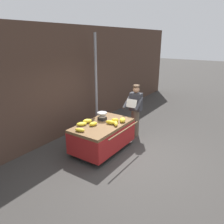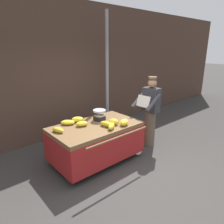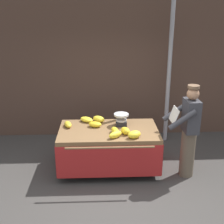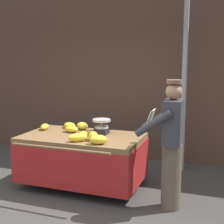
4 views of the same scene
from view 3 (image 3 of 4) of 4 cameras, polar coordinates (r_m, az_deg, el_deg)
The scene contains 14 objects.
ground_plane at distance 5.09m, azimuth 1.16°, elevation -15.95°, with size 60.00×60.00×0.00m, color #383533.
back_wall at distance 6.97m, azimuth -0.13°, elevation 9.65°, with size 16.00×0.24×3.52m, color #473328.
street_pole at distance 6.64m, azimuth 10.89°, elevation 7.77°, with size 0.09×0.09×3.29m, color gray.
banana_cart at distance 5.58m, azimuth -0.66°, elevation -5.38°, with size 1.85×1.28×0.82m.
weighing_scale at distance 5.65m, azimuth 1.78°, elevation -1.46°, with size 0.28×0.28×0.24m.
banana_bunch_0 at distance 5.29m, azimuth 0.61°, elevation -3.65°, with size 0.12×0.29×0.11m, color gold.
banana_bunch_1 at distance 5.66m, azimuth -8.45°, elevation -2.36°, with size 0.13×0.26×0.10m, color gold.
banana_bunch_2 at distance 5.14m, azimuth 0.64°, elevation -4.36°, with size 0.11×0.27×0.12m, color yellow.
banana_bunch_3 at distance 5.85m, azimuth -2.57°, elevation -1.34°, with size 0.16×0.26×0.12m, color yellow.
banana_bunch_4 at distance 5.60m, azimuth -3.27°, elevation -2.37°, with size 0.16×0.24×0.10m, color gold.
banana_bunch_5 at distance 5.86m, azimuth -4.90°, elevation -1.45°, with size 0.17×0.28×0.10m, color yellow.
banana_bunch_6 at distance 5.28m, azimuth 2.57°, elevation -3.64°, with size 0.14×0.21×0.13m, color gold.
banana_bunch_7 at distance 5.14m, azimuth 4.29°, elevation -4.33°, with size 0.16×0.24×0.13m, color yellow.
vendor_person at distance 5.44m, azimuth 14.47°, elevation -3.62°, with size 0.59×0.52×1.71m.
Camera 3 is at (-0.27, -4.14, 2.95)m, focal length 47.71 mm.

